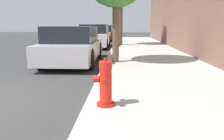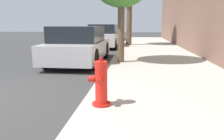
{
  "view_description": "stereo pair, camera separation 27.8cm",
  "coord_description": "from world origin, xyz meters",
  "px_view_note": "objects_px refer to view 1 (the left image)",
  "views": [
    {
      "loc": [
        2.72,
        -3.53,
        1.43
      ],
      "look_at": [
        2.5,
        1.07,
        0.48
      ],
      "focal_mm": 35.0,
      "sensor_mm": 36.0,
      "label": 1
    },
    {
      "loc": [
        2.99,
        -3.51,
        1.43
      ],
      "look_at": [
        2.5,
        1.07,
        0.48
      ],
      "focal_mm": 35.0,
      "sensor_mm": 36.0,
      "label": 2
    }
  ],
  "objects_px": {
    "parked_car_near": "(73,45)",
    "parked_car_mid": "(95,36)",
    "fire_hydrant": "(105,84)",
    "parked_car_far": "(103,33)"
  },
  "relations": [
    {
      "from": "fire_hydrant",
      "to": "parked_car_near",
      "type": "relative_size",
      "value": 0.18
    },
    {
      "from": "fire_hydrant",
      "to": "parked_car_mid",
      "type": "distance_m",
      "value": 10.68
    },
    {
      "from": "parked_car_mid",
      "to": "parked_car_far",
      "type": "bearing_deg",
      "value": 90.44
    },
    {
      "from": "fire_hydrant",
      "to": "parked_car_mid",
      "type": "relative_size",
      "value": 0.19
    },
    {
      "from": "fire_hydrant",
      "to": "parked_car_mid",
      "type": "height_order",
      "value": "parked_car_mid"
    },
    {
      "from": "parked_car_near",
      "to": "parked_car_mid",
      "type": "relative_size",
      "value": 1.04
    },
    {
      "from": "fire_hydrant",
      "to": "parked_car_mid",
      "type": "xyz_separation_m",
      "value": [
        -1.46,
        10.58,
        0.21
      ]
    },
    {
      "from": "parked_car_mid",
      "to": "parked_car_far",
      "type": "distance_m",
      "value": 6.18
    },
    {
      "from": "parked_car_mid",
      "to": "fire_hydrant",
      "type": "bearing_deg",
      "value": -82.16
    },
    {
      "from": "parked_car_near",
      "to": "parked_car_mid",
      "type": "distance_m",
      "value": 5.84
    }
  ]
}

